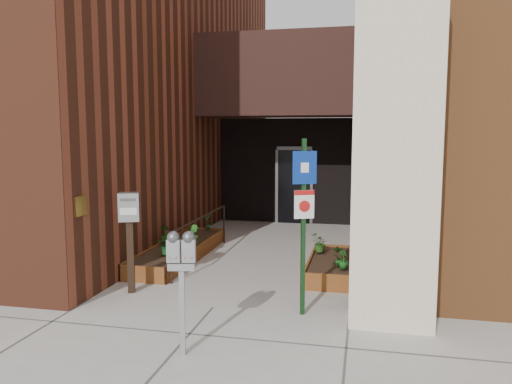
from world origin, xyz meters
The scene contains 15 objects.
ground centered at (0.00, 0.00, 0.00)m, with size 80.00×80.00×0.00m, color #9E9991.
architecture centered at (-0.18, 6.89, 4.98)m, with size 20.00×14.60×10.00m.
planter_left centered at (-1.55, 2.70, 0.13)m, with size 0.90×3.60×0.30m.
planter_right centered at (1.60, 2.20, 0.13)m, with size 0.80×2.20×0.30m.
handrail centered at (-1.05, 2.65, 0.75)m, with size 0.04×3.34×0.90m.
parking_meter centered at (0.13, -1.58, 1.14)m, with size 0.34×0.19×1.48m.
sign_post centered at (1.34, 0.01, 1.54)m, with size 0.32×0.16×2.51m.
payment_dropbox centered at (-1.51, 0.41, 1.18)m, with size 0.39×0.34×1.64m.
shrub_left_a centered at (-1.45, 1.80, 0.49)m, with size 0.33×0.33×0.37m, color #17511B.
shrub_left_b centered at (-1.25, 2.69, 0.51)m, with size 0.23×0.23×0.41m, color #225A19.
shrub_left_c centered at (-1.85, 2.69, 0.49)m, with size 0.21×0.21×0.37m, color #235017.
shrub_left_d centered at (-1.45, 4.30, 0.48)m, with size 0.19×0.19×0.37m, color #1B5F20.
shrub_right_a centered at (1.85, 1.52, 0.46)m, with size 0.18×0.18×0.31m, color #175119.
shrub_right_b centered at (1.75, 1.66, 0.48)m, with size 0.19×0.19×0.36m, color #215819.
shrub_right_c centered at (1.35, 2.60, 0.48)m, with size 0.32×0.32×0.35m, color #235217.
Camera 1 is at (2.16, -6.86, 2.59)m, focal length 35.00 mm.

